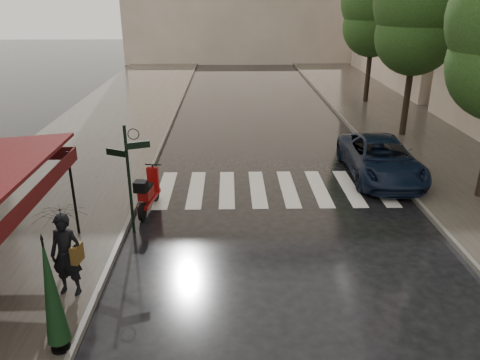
{
  "coord_description": "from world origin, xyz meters",
  "views": [
    {
      "loc": [
        1.51,
        -8.69,
        6.28
      ],
      "look_at": [
        1.79,
        3.36,
        1.4
      ],
      "focal_mm": 35.0,
      "sensor_mm": 36.0,
      "label": 1
    }
  ],
  "objects_px": {
    "scooter": "(148,193)",
    "parked_car": "(381,158)",
    "pedestrian_with_umbrella": "(61,223)",
    "parasol_front": "(51,291)"
  },
  "relations": [
    {
      "from": "scooter",
      "to": "parasol_front",
      "type": "distance_m",
      "value": 6.2
    },
    {
      "from": "scooter",
      "to": "parked_car",
      "type": "distance_m",
      "value": 8.38
    },
    {
      "from": "scooter",
      "to": "parked_car",
      "type": "relative_size",
      "value": 0.39
    },
    {
      "from": "scooter",
      "to": "parasol_front",
      "type": "height_order",
      "value": "parasol_front"
    },
    {
      "from": "parked_car",
      "to": "parasol_front",
      "type": "xyz_separation_m",
      "value": [
        -8.59,
        -8.82,
        0.7
      ]
    },
    {
      "from": "scooter",
      "to": "pedestrian_with_umbrella",
      "type": "bearing_deg",
      "value": -95.3
    },
    {
      "from": "pedestrian_with_umbrella",
      "to": "parked_car",
      "type": "height_order",
      "value": "pedestrian_with_umbrella"
    },
    {
      "from": "scooter",
      "to": "parked_car",
      "type": "bearing_deg",
      "value": 26.66
    },
    {
      "from": "pedestrian_with_umbrella",
      "to": "parasol_front",
      "type": "height_order",
      "value": "pedestrian_with_umbrella"
    },
    {
      "from": "parasol_front",
      "to": "pedestrian_with_umbrella",
      "type": "bearing_deg",
      "value": 101.07
    }
  ]
}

